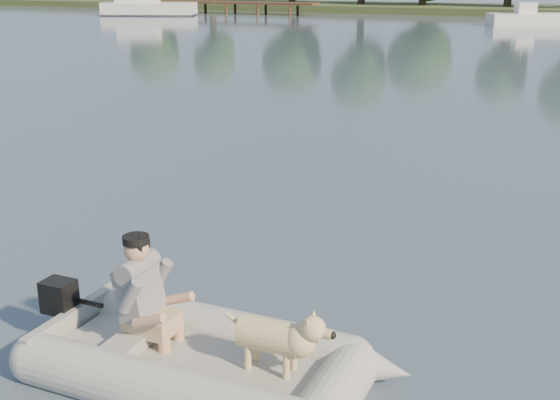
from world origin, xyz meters
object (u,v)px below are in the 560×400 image
at_px(dog, 271,341).
at_px(motorboat, 529,10).
at_px(cabin_cruiser, 149,2).
at_px(man, 141,287).
at_px(dinghy, 203,322).
at_px(dock, 221,7).

relative_size(dog, motorboat, 0.17).
bearing_deg(dog, cabin_cruiser, 125.16).
relative_size(man, dog, 1.16).
relative_size(man, cabin_cruiser, 0.13).
bearing_deg(dog, dinghy, -175.43).
distance_m(dock, dinghy, 59.02).
bearing_deg(dog, dock, 119.08).
bearing_deg(dinghy, cabin_cruiser, 124.59).
relative_size(dock, dog, 19.19).
xyz_separation_m(dog, cabin_cruiser, (-31.47, 47.68, 0.55)).
distance_m(dinghy, man, 0.73).
relative_size(man, motorboat, 0.20).
bearing_deg(dock, man, -63.81).
bearing_deg(cabin_cruiser, man, -75.24).
xyz_separation_m(man, motorboat, (0.44, 47.38, 0.27)).
height_order(dinghy, motorboat, motorboat).
relative_size(dock, cabin_cruiser, 2.21).
bearing_deg(dinghy, dog, 4.57).
distance_m(dock, man, 58.64).
xyz_separation_m(dock, cabin_cruiser, (-4.24, -4.98, 0.55)).
xyz_separation_m(dinghy, motorboat, (-0.27, 47.46, 0.45)).
bearing_deg(dock, motorboat, -11.26).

